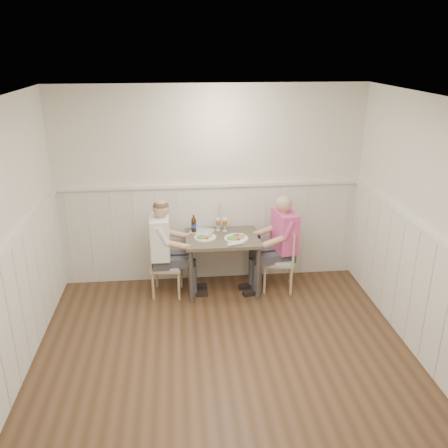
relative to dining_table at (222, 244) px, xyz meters
name	(u,v)px	position (x,y,z in m)	size (l,w,h in m)	color
ground_plane	(229,382)	(-0.12, -1.84, -0.65)	(4.50, 4.50, 0.00)	#472E1B
room_shell	(230,236)	(-0.12, -1.84, 0.87)	(4.04, 4.54, 2.60)	silver
wainscot	(222,284)	(-0.12, -1.15, 0.04)	(4.00, 4.49, 1.34)	beige
dining_table	(222,244)	(0.00, 0.00, 0.00)	(0.93, 0.70, 0.75)	brown
chair_right	(282,257)	(0.78, -0.05, -0.20)	(0.46, 0.46, 0.84)	tan
chair_left	(163,263)	(-0.77, -0.02, -0.21)	(0.42, 0.42, 0.81)	tan
man_in_pink	(281,250)	(0.76, -0.02, -0.11)	(0.65, 0.46, 1.30)	#3F3F47
diner_cream	(164,256)	(-0.74, -0.04, -0.11)	(0.60, 0.42, 1.30)	#3F3F47
plate_man	(235,238)	(0.15, -0.10, 0.12)	(0.30, 0.30, 0.08)	white
plate_diner	(204,237)	(-0.23, -0.03, 0.12)	(0.28, 0.28, 0.07)	white
beer_glass_a	(225,222)	(0.05, 0.20, 0.22)	(0.07, 0.07, 0.18)	silver
beer_glass_b	(218,222)	(-0.04, 0.23, 0.21)	(0.07, 0.07, 0.17)	silver
beer_bottle	(194,225)	(-0.35, 0.20, 0.20)	(0.07, 0.07, 0.24)	black
rolled_napkin	(235,244)	(0.13, -0.29, 0.12)	(0.21, 0.10, 0.04)	white
grass_vase	(218,216)	(-0.03, 0.28, 0.28)	(0.05, 0.05, 0.41)	silver
gingham_mat	(202,231)	(-0.25, 0.22, 0.10)	(0.36, 0.34, 0.01)	#637ABD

